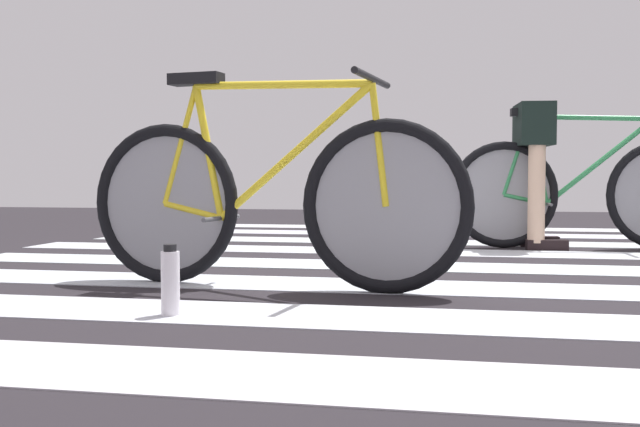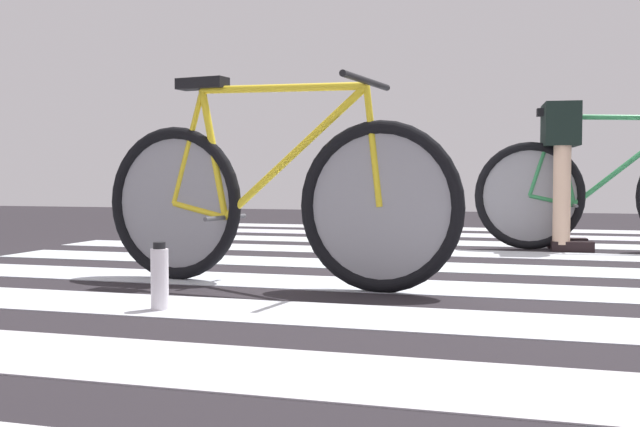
{
  "view_description": "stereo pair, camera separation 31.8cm",
  "coord_description": "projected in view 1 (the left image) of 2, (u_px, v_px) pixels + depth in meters",
  "views": [
    {
      "loc": [
        0.26,
        -3.77,
        0.5
      ],
      "look_at": [
        -0.36,
        -0.54,
        0.34
      ],
      "focal_mm": 42.41,
      "sensor_mm": 36.0,
      "label": 1
    },
    {
      "loc": [
        0.58,
        -3.77,
        0.5
      ],
      "look_at": [
        -0.36,
        -0.54,
        0.34
      ],
      "focal_mm": 42.41,
      "sensor_mm": 36.0,
      "label": 2
    }
  ],
  "objects": [
    {
      "name": "bicycle_2_of_2",
      "position": [
        581.0,
        191.0,
        5.0
      ],
      "size": [
        1.73,
        0.52,
        0.93
      ],
      "rotation": [
        0.0,
        0.0,
        0.08
      ],
      "color": "black",
      "rests_on": "ground"
    },
    {
      "name": "crosswalk_markings",
      "position": [
        411.0,
        266.0,
        4.02
      ],
      "size": [
        5.36,
        6.5,
        0.0
      ],
      "color": "silver",
      "rests_on": "ground"
    },
    {
      "name": "bicycle_1_of_2",
      "position": [
        269.0,
        199.0,
        3.23
      ],
      "size": [
        1.73,
        0.52,
        0.93
      ],
      "rotation": [
        0.0,
        0.0,
        -0.14
      ],
      "color": "black",
      "rests_on": "ground"
    },
    {
      "name": "ground",
      "position": [
        412.0,
        275.0,
        3.77
      ],
      "size": [
        18.0,
        14.0,
        0.02
      ],
      "color": "black"
    },
    {
      "name": "cyclist_2_of_2",
      "position": [
        534.0,
        155.0,
        5.03
      ],
      "size": [
        0.34,
        0.43,
        0.96
      ],
      "rotation": [
        0.0,
        0.0,
        0.08
      ],
      "color": "beige",
      "rests_on": "ground"
    },
    {
      "name": "water_bottle",
      "position": [
        170.0,
        282.0,
        2.59
      ],
      "size": [
        0.06,
        0.06,
        0.25
      ],
      "color": "white",
      "rests_on": "ground"
    }
  ]
}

